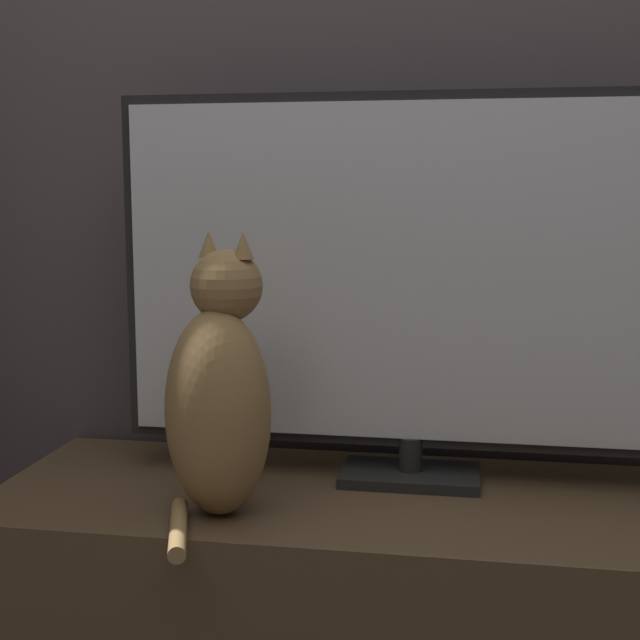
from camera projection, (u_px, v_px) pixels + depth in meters
The scene contains 4 objects.
wall_back at pixel (363, 37), 1.80m from camera, with size 4.80×0.05×2.60m.
tv_stand at pixel (338, 607), 1.66m from camera, with size 1.27×0.52×0.44m.
tv at pixel (413, 281), 1.65m from camera, with size 1.12×0.16×0.73m.
cat at pixel (220, 396), 1.51m from camera, with size 0.23×0.33×0.48m.
Camera 1 is at (0.24, -0.63, 1.00)m, focal length 50.00 mm.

